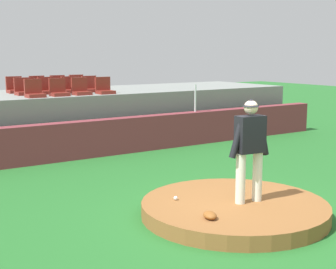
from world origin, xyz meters
TOP-DOWN VIEW (x-y plane):
  - ground_plane at (0.00, 0.00)m, footprint 60.00×60.00m
  - pitchers_mound at (0.00, 0.00)m, footprint 3.24×3.24m
  - pitcher at (0.21, -0.13)m, footprint 0.82×0.32m
  - baseball at (-0.79, 0.65)m, footprint 0.07×0.07m
  - fielding_glove at (-0.90, -0.45)m, footprint 0.30×0.35m
  - brick_barrier at (0.00, 5.94)m, footprint 17.02×0.40m
  - fence_post_right at (3.59, 5.94)m, footprint 0.06×0.06m
  - bleacher_platform at (0.00, 8.49)m, footprint 16.35×3.73m
  - stadium_chair_0 at (-1.06, 7.12)m, footprint 0.48×0.44m
  - stadium_chair_1 at (-0.34, 7.17)m, footprint 0.48×0.44m
  - stadium_chair_2 at (0.34, 7.18)m, footprint 0.48×0.44m
  - stadium_chair_3 at (1.08, 7.13)m, footprint 0.48×0.44m
  - stadium_chair_4 at (-1.06, 8.06)m, footprint 0.48×0.44m
  - stadium_chair_5 at (-0.36, 8.05)m, footprint 0.48×0.44m
  - stadium_chair_6 at (0.37, 8.04)m, footprint 0.48×0.44m
  - stadium_chair_7 at (1.04, 8.02)m, footprint 0.48×0.44m
  - stadium_chair_8 at (-1.04, 8.95)m, footprint 0.48×0.44m
  - stadium_chair_9 at (-0.32, 8.94)m, footprint 0.48×0.44m
  - stadium_chair_10 at (0.35, 8.93)m, footprint 0.48×0.44m
  - stadium_chair_11 at (1.02, 8.97)m, footprint 0.48×0.44m

SIDE VIEW (x-z plane):
  - ground_plane at x=0.00m, z-range 0.00..0.00m
  - pitchers_mound at x=0.00m, z-range 0.00..0.25m
  - baseball at x=-0.79m, z-range 0.25..0.33m
  - fielding_glove at x=-0.90m, z-range 0.25..0.36m
  - brick_barrier at x=0.00m, z-range 0.00..1.00m
  - bleacher_platform at x=0.00m, z-range 0.00..1.60m
  - pitcher at x=0.21m, z-range 0.40..2.19m
  - fence_post_right at x=3.59m, z-range 1.00..1.85m
  - stadium_chair_0 at x=-1.06m, z-range 1.50..2.00m
  - stadium_chair_1 at x=-0.34m, z-range 1.50..2.00m
  - stadium_chair_2 at x=0.34m, z-range 1.50..2.00m
  - stadium_chair_3 at x=1.08m, z-range 1.50..2.00m
  - stadium_chair_4 at x=-1.06m, z-range 1.50..2.00m
  - stadium_chair_5 at x=-0.36m, z-range 1.50..2.00m
  - stadium_chair_6 at x=0.37m, z-range 1.50..2.00m
  - stadium_chair_7 at x=1.04m, z-range 1.50..2.00m
  - stadium_chair_8 at x=-1.04m, z-range 1.50..2.00m
  - stadium_chair_9 at x=-0.32m, z-range 1.50..2.00m
  - stadium_chair_10 at x=0.35m, z-range 1.50..2.00m
  - stadium_chair_11 at x=1.02m, z-range 1.50..2.00m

